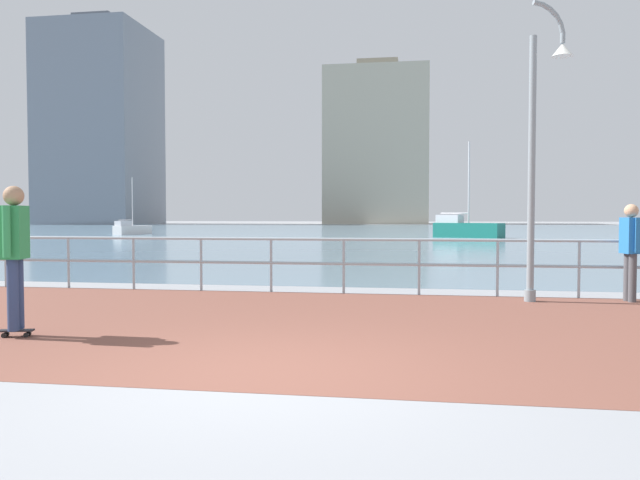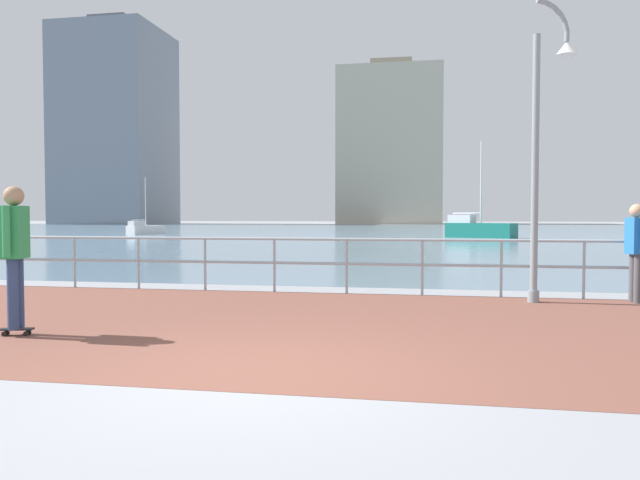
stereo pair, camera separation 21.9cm
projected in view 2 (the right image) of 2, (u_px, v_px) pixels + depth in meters
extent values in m
plane|color=gray|center=(411.00, 236.00, 45.01)|extent=(220.00, 220.00, 0.00)
cube|color=brown|center=(313.00, 324.00, 8.35)|extent=(28.00, 6.61, 0.01)
cube|color=slate|center=(415.00, 232.00, 55.83)|extent=(180.00, 88.00, 0.00)
cylinder|color=#9EADB7|center=(14.00, 261.00, 12.84)|extent=(0.05, 0.05, 1.02)
cylinder|color=#9EADB7|center=(75.00, 262.00, 12.59)|extent=(0.05, 0.05, 1.02)
cylinder|color=#9EADB7|center=(139.00, 263.00, 12.33)|extent=(0.05, 0.05, 1.02)
cylinder|color=#9EADB7|center=(205.00, 264.00, 12.08)|extent=(0.05, 0.05, 1.02)
cylinder|color=#9EADB7|center=(274.00, 265.00, 11.83)|extent=(0.05, 0.05, 1.02)
cylinder|color=#9EADB7|center=(347.00, 266.00, 11.58)|extent=(0.05, 0.05, 1.02)
cylinder|color=#9EADB7|center=(422.00, 268.00, 11.33)|extent=(0.05, 0.05, 1.02)
cylinder|color=#9EADB7|center=(501.00, 269.00, 11.08)|extent=(0.05, 0.05, 1.02)
cylinder|color=#9EADB7|center=(584.00, 270.00, 10.83)|extent=(0.05, 0.05, 1.02)
cylinder|color=#9EADB7|center=(347.00, 239.00, 11.56)|extent=(25.20, 0.06, 0.06)
cylinder|color=#9EADB7|center=(347.00, 264.00, 11.58)|extent=(25.20, 0.06, 0.06)
cylinder|color=gray|center=(533.00, 296.00, 10.42)|extent=(0.19, 0.19, 0.20)
cylinder|color=gray|center=(535.00, 169.00, 10.34)|extent=(0.12, 0.12, 4.48)
cylinder|color=gray|center=(542.00, 2.00, 10.24)|extent=(0.20, 0.14, 0.11)
cylinder|color=gray|center=(550.00, 5.00, 10.27)|extent=(0.21, 0.15, 0.15)
cylinder|color=gray|center=(557.00, 10.00, 10.29)|extent=(0.20, 0.14, 0.18)
cylinder|color=gray|center=(563.00, 18.00, 10.32)|extent=(0.18, 0.14, 0.19)
cylinder|color=gray|center=(566.00, 27.00, 10.33)|extent=(0.15, 0.12, 0.19)
cylinder|color=gray|center=(567.00, 36.00, 10.34)|extent=(0.11, 0.11, 0.17)
cone|color=silver|center=(567.00, 48.00, 10.35)|extent=(0.36, 0.36, 0.22)
cylinder|color=black|center=(4.00, 334.00, 7.48)|extent=(0.07, 0.04, 0.06)
cylinder|color=black|center=(7.00, 333.00, 7.55)|extent=(0.07, 0.04, 0.06)
cylinder|color=black|center=(26.00, 334.00, 7.50)|extent=(0.07, 0.04, 0.06)
cylinder|color=black|center=(28.00, 332.00, 7.57)|extent=(0.07, 0.04, 0.06)
cube|color=black|center=(16.00, 329.00, 7.52)|extent=(0.41, 0.21, 0.02)
cylinder|color=navy|center=(13.00, 294.00, 7.43)|extent=(0.16, 0.16, 0.86)
cylinder|color=navy|center=(18.00, 293.00, 7.59)|extent=(0.16, 0.16, 0.86)
cube|color=#2D8C4C|center=(14.00, 232.00, 7.48)|extent=(0.32, 0.39, 0.64)
cylinder|color=#2D8C4C|center=(6.00, 231.00, 7.25)|extent=(0.11, 0.11, 0.61)
cylinder|color=#2D8C4C|center=(22.00, 230.00, 7.71)|extent=(0.11, 0.11, 0.61)
sphere|color=#A37A5B|center=(14.00, 196.00, 7.46)|extent=(0.24, 0.24, 0.24)
cylinder|color=#4C4C51|center=(633.00, 278.00, 10.43)|extent=(0.15, 0.15, 0.82)
cylinder|color=#4C4C51|center=(638.00, 279.00, 10.27)|extent=(0.15, 0.15, 0.82)
cube|color=#236BB2|center=(636.00, 236.00, 10.32)|extent=(0.29, 0.38, 0.61)
cylinder|color=#236BB2|center=(630.00, 234.00, 10.55)|extent=(0.10, 0.10, 0.58)
sphere|color=tan|center=(637.00, 211.00, 10.31)|extent=(0.23, 0.23, 0.23)
cube|color=white|center=(146.00, 230.00, 48.37)|extent=(2.03, 3.30, 0.68)
cube|color=silver|center=(136.00, 223.00, 47.54)|extent=(1.04, 1.30, 0.38)
cylinder|color=silver|center=(146.00, 202.00, 48.28)|extent=(0.08, 0.08, 3.76)
cylinder|color=silver|center=(139.00, 220.00, 47.74)|extent=(0.56, 1.35, 0.06)
cube|color=#197266|center=(481.00, 230.00, 40.86)|extent=(4.65, 3.41, 0.97)
cube|color=silver|center=(462.00, 219.00, 41.69)|extent=(1.90, 1.65, 0.54)
cylinder|color=silver|center=(481.00, 182.00, 40.74)|extent=(0.11, 0.11, 5.40)
cylinder|color=silver|center=(467.00, 213.00, 41.45)|extent=(1.83, 1.06, 0.09)
cube|color=#B2AD99|center=(392.00, 149.00, 110.12)|extent=(17.79, 16.45, 26.73)
cube|color=gray|center=(392.00, 68.00, 109.55)|extent=(7.12, 6.58, 2.00)
cube|color=slate|center=(116.00, 128.00, 107.78)|extent=(16.79, 16.10, 33.53)
cube|color=#4E5560|center=(115.00, 25.00, 107.07)|extent=(6.72, 6.44, 2.00)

